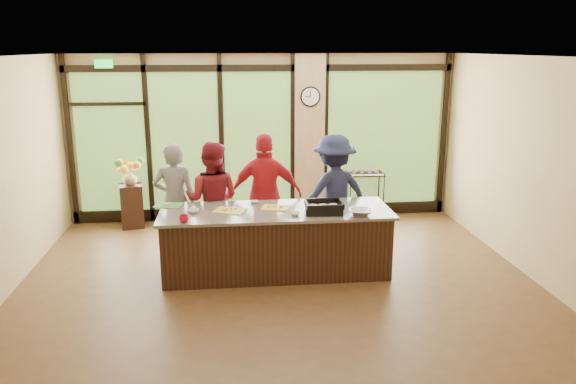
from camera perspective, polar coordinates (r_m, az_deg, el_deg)
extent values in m
plane|color=#4E331B|center=(7.82, -1.03, -8.93)|extent=(7.00, 7.00, 0.00)
plane|color=silver|center=(7.17, -1.14, 13.62)|extent=(7.00, 7.00, 0.00)
plane|color=tan|center=(10.29, -2.57, 5.52)|extent=(7.00, 0.00, 7.00)
plane|color=tan|center=(8.41, 23.43, 2.26)|extent=(0.00, 6.00, 6.00)
cube|color=tan|center=(10.32, 2.18, 5.55)|extent=(0.55, 0.12, 3.00)
cube|color=black|center=(10.12, -2.64, 12.48)|extent=(6.90, 0.08, 0.12)
cube|color=black|center=(10.55, -2.47, -1.95)|extent=(6.90, 0.08, 0.20)
cube|color=#19D83F|center=(10.26, -18.22, 12.26)|extent=(0.30, 0.04, 0.14)
cube|color=#2B5A1F|center=(10.46, -17.54, 4.72)|extent=(1.20, 0.02, 2.50)
cube|color=#2B5A1F|center=(10.28, -10.40, 5.00)|extent=(1.20, 0.02, 2.50)
cube|color=#2B5A1F|center=(10.26, -3.12, 5.20)|extent=(1.20, 0.02, 2.50)
cube|color=#2B5A1F|center=(10.65, 9.67, 5.36)|extent=(2.10, 0.02, 2.50)
cube|color=black|center=(10.59, -21.31, 4.79)|extent=(0.08, 0.08, 3.00)
cube|color=black|center=(10.32, -14.04, 5.12)|extent=(0.08, 0.08, 3.00)
cube|color=black|center=(10.22, -6.77, 5.37)|extent=(0.08, 0.08, 3.00)
cube|color=black|center=(10.29, 0.52, 5.53)|extent=(0.08, 0.08, 3.00)
cube|color=black|center=(10.38, 3.82, 5.57)|extent=(0.08, 0.08, 3.00)
cube|color=black|center=(10.99, 15.52, 5.58)|extent=(0.08, 0.08, 3.00)
cube|color=black|center=(7.94, -1.24, -5.16)|extent=(3.10, 1.00, 0.88)
cube|color=slate|center=(7.79, -1.26, -1.97)|extent=(3.20, 1.10, 0.04)
cylinder|color=black|center=(10.16, 2.28, 9.66)|extent=(0.36, 0.04, 0.36)
cylinder|color=white|center=(10.14, 2.30, 9.66)|extent=(0.31, 0.01, 0.31)
cube|color=black|center=(10.13, 2.30, 9.94)|extent=(0.01, 0.00, 0.11)
cube|color=black|center=(10.13, 2.02, 9.65)|extent=(0.09, 0.00, 0.01)
imported|color=slate|center=(8.59, -11.41, -0.85)|extent=(0.66, 0.45, 1.75)
imported|color=maroon|center=(8.53, -7.71, -0.77)|extent=(0.99, 0.86, 1.76)
imported|color=#AD1A23|center=(8.55, -2.26, -0.26)|extent=(1.13, 0.56, 1.86)
imported|color=#1A1E3B|center=(8.69, 4.66, -0.16)|extent=(1.33, 1.00, 1.83)
cube|color=black|center=(7.66, 3.65, -1.79)|extent=(0.53, 0.43, 0.09)
imported|color=silver|center=(7.61, 7.39, -2.04)|extent=(0.36, 0.36, 0.08)
cube|color=#439335|center=(8.17, -12.03, -1.32)|extent=(0.43, 0.36, 0.01)
cube|color=gold|center=(7.77, -5.95, -1.89)|extent=(0.50, 0.44, 0.01)
cube|color=gold|center=(7.87, -1.28, -1.61)|extent=(0.44, 0.38, 0.01)
imported|color=silver|center=(7.76, -9.56, -1.90)|extent=(0.16, 0.16, 0.05)
imported|color=silver|center=(7.54, 0.68, -2.23)|extent=(0.17, 0.17, 0.04)
imported|color=silver|center=(8.14, -3.49, -1.02)|extent=(0.14, 0.14, 0.03)
imported|color=#A6101E|center=(7.35, -10.54, -2.70)|extent=(0.15, 0.15, 0.10)
cube|color=black|center=(10.30, -15.57, -1.37)|extent=(0.45, 0.45, 0.77)
imported|color=olive|center=(10.18, -15.77, 1.42)|extent=(0.25, 0.25, 0.26)
cube|color=black|center=(10.62, 7.75, -1.64)|extent=(0.70, 0.42, 0.03)
cube|color=black|center=(10.46, 7.87, 1.80)|extent=(0.70, 0.42, 0.03)
cylinder|color=black|center=(10.32, 6.34, -0.56)|extent=(0.02, 0.02, 0.88)
cylinder|color=black|center=(10.47, 9.68, -0.46)|extent=(0.02, 0.02, 0.88)
cylinder|color=black|center=(10.65, 5.94, -0.07)|extent=(0.02, 0.02, 0.88)
cylinder|color=black|center=(10.79, 9.18, 0.02)|extent=(0.02, 0.02, 0.88)
imported|color=silver|center=(10.40, 6.73, 2.10)|extent=(0.10, 0.10, 0.09)
imported|color=silver|center=(10.43, 7.51, 2.12)|extent=(0.10, 0.10, 0.09)
imported|color=silver|center=(10.46, 8.29, 2.13)|extent=(0.10, 0.10, 0.09)
imported|color=silver|center=(10.50, 9.02, 2.15)|extent=(0.10, 0.10, 0.09)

